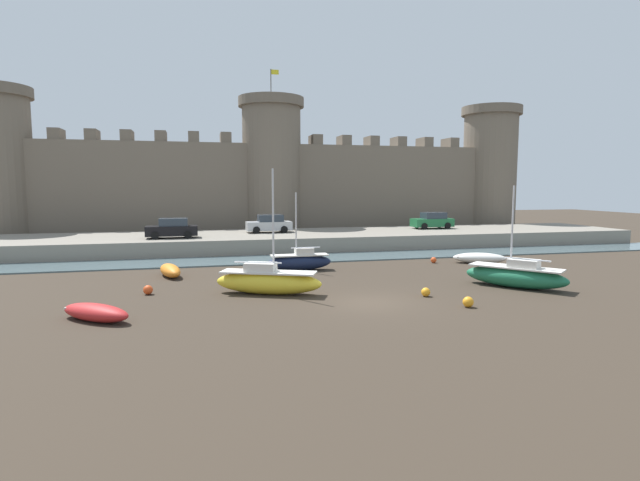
# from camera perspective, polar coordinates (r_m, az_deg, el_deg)

# --- Properties ---
(ground_plane) EXTENTS (160.00, 160.00, 0.00)m
(ground_plane) POSITION_cam_1_polar(r_m,az_deg,el_deg) (24.30, 5.76, -7.06)
(ground_plane) COLOR #382D23
(water_channel) EXTENTS (80.00, 4.50, 0.10)m
(water_channel) POSITION_cam_1_polar(r_m,az_deg,el_deg) (38.40, -1.68, -2.03)
(water_channel) COLOR slate
(water_channel) RESTS_ON ground
(quay_road) EXTENTS (65.35, 10.00, 1.33)m
(quay_road) POSITION_cam_1_polar(r_m,az_deg,el_deg) (45.38, -3.60, 0.02)
(quay_road) COLOR gray
(quay_road) RESTS_ON ground
(castle) EXTENTS (60.39, 7.04, 18.02)m
(castle) POSITION_cam_1_polar(r_m,az_deg,el_deg) (55.13, -5.52, 7.17)
(castle) COLOR #706354
(castle) RESTS_ON ground
(sailboat_near_channel_right) EXTENTS (4.73, 5.30, 5.61)m
(sailboat_near_channel_right) POSITION_cam_1_polar(r_m,az_deg,el_deg) (29.61, 21.48, -3.74)
(sailboat_near_channel_right) COLOR #1E6B47
(sailboat_near_channel_right) RESTS_ON ground
(sailboat_midflat_left) EXTENTS (5.71, 3.53, 6.47)m
(sailboat_midflat_left) POSITION_cam_1_polar(r_m,az_deg,el_deg) (26.03, -5.96, -4.62)
(sailboat_midflat_left) COLOR yellow
(sailboat_midflat_left) RESTS_ON ground
(sailboat_foreground_right) EXTENTS (4.31, 1.20, 5.17)m
(sailboat_foreground_right) POSITION_cam_1_polar(r_m,az_deg,el_deg) (33.13, -2.33, -2.36)
(sailboat_foreground_right) COLOR #141E3D
(sailboat_foreground_right) RESTS_ON ground
(rowboat_midflat_right) EXTENTS (3.44, 3.09, 0.72)m
(rowboat_midflat_right) POSITION_cam_1_polar(r_m,az_deg,el_deg) (22.89, -24.27, -7.46)
(rowboat_midflat_right) COLOR red
(rowboat_midflat_right) RESTS_ON ground
(rowboat_foreground_left) EXTENTS (1.82, 3.37, 0.77)m
(rowboat_foreground_left) POSITION_cam_1_polar(r_m,az_deg,el_deg) (32.23, -16.75, -3.27)
(rowboat_foreground_left) COLOR orange
(rowboat_foreground_left) RESTS_ON ground
(rowboat_foreground_centre) EXTENTS (3.91, 2.65, 0.77)m
(rowboat_foreground_centre) POSITION_cam_1_polar(r_m,az_deg,el_deg) (37.97, 17.75, -1.89)
(rowboat_foreground_centre) COLOR silver
(rowboat_foreground_centre) RESTS_ON ground
(mooring_buoy_near_channel) EXTENTS (0.50, 0.50, 0.50)m
(mooring_buoy_near_channel) POSITION_cam_1_polar(r_m,az_deg,el_deg) (24.19, 16.57, -6.75)
(mooring_buoy_near_channel) COLOR orange
(mooring_buoy_near_channel) RESTS_ON ground
(mooring_buoy_mid_mud) EXTENTS (0.43, 0.43, 0.43)m
(mooring_buoy_mid_mud) POSITION_cam_1_polar(r_m,az_deg,el_deg) (37.28, 12.86, -2.19)
(mooring_buoy_mid_mud) COLOR #E04C1E
(mooring_buoy_mid_mud) RESTS_ON ground
(mooring_buoy_off_centre) EXTENTS (0.46, 0.46, 0.46)m
(mooring_buoy_off_centre) POSITION_cam_1_polar(r_m,az_deg,el_deg) (25.97, 11.99, -5.79)
(mooring_buoy_off_centre) COLOR orange
(mooring_buoy_off_centre) RESTS_ON ground
(mooring_buoy_near_shore) EXTENTS (0.49, 0.49, 0.49)m
(mooring_buoy_near_shore) POSITION_cam_1_polar(r_m,az_deg,el_deg) (27.33, -19.06, -5.36)
(mooring_buoy_near_shore) COLOR #E04C1E
(mooring_buoy_near_shore) RESTS_ON ground
(car_quay_centre_east) EXTENTS (4.15, 1.97, 1.62)m
(car_quay_centre_east) POSITION_cam_1_polar(r_m,az_deg,el_deg) (42.67, -16.55, 1.32)
(car_quay_centre_east) COLOR black
(car_quay_centre_east) RESTS_ON quay_road
(car_quay_west) EXTENTS (4.15, 1.97, 1.62)m
(car_quay_west) POSITION_cam_1_polar(r_m,az_deg,el_deg) (46.08, -5.82, 1.89)
(car_quay_west) COLOR #B2B5B7
(car_quay_west) RESTS_ON quay_road
(car_quay_east) EXTENTS (4.15, 1.97, 1.62)m
(car_quay_east) POSITION_cam_1_polar(r_m,az_deg,el_deg) (51.35, 12.73, 2.22)
(car_quay_east) COLOR #1E6638
(car_quay_east) RESTS_ON quay_road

